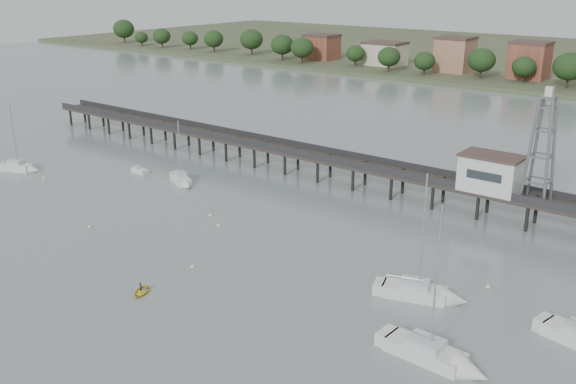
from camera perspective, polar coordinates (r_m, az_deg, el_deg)
name	(u,v)px	position (r m, az deg, el deg)	size (l,w,h in m)	color
ground_plane	(1,336)	(69.56, -24.19, -11.64)	(500.00, 500.00, 0.00)	gray
pier	(342,162)	(106.24, 4.78, 2.69)	(150.00, 5.00, 5.50)	#2D2823
pier_building	(491,173)	(94.79, 17.57, 1.64)	(8.40, 5.40, 5.30)	silver
lattice_tower	(542,150)	(91.74, 21.62, 3.51)	(3.20, 3.20, 15.50)	slate
sailboat_b	(183,181)	(107.63, -9.36, 0.96)	(6.92, 4.50, 11.23)	white
sailboat_c	(429,295)	(71.40, 12.40, -8.89)	(9.51, 5.31, 15.00)	white
sailboat_a	(22,168)	(122.90, -22.58, 2.00)	(7.72, 4.70, 12.37)	white
sailboat_f	(442,359)	(60.90, 13.54, -14.26)	(9.90, 3.31, 16.00)	white
white_tender	(139,171)	(115.67, -13.07, 1.86)	(3.33, 1.50, 1.27)	white
yellow_dinghy	(141,293)	(73.15, -12.92, -8.78)	(1.98, 0.58, 2.78)	yellow
dinghy_occupant	(141,293)	(73.15, -12.92, -8.78)	(0.40, 1.09, 0.26)	black
mooring_buoys	(231,242)	(84.23, -5.07, -4.46)	(89.46, 17.24, 0.39)	#F2EABC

